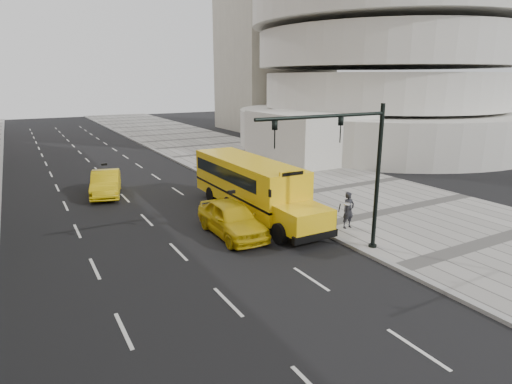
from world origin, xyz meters
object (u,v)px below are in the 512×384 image
traffic_signal (354,162)px  taxi_near (232,219)px  school_bus (250,182)px  pedestrian (348,210)px  taxi_far (106,183)px

traffic_signal → taxi_near: bearing=123.9°
school_bus → pedestrian: bearing=-60.9°
taxi_far → pedestrian: size_ratio=2.63×
taxi_near → pedestrian: (5.31, -2.28, 0.23)m
taxi_far → school_bus: bearing=-37.1°
taxi_near → traffic_signal: 6.58m
school_bus → taxi_far: school_bus is taller
taxi_near → school_bus: bearing=48.6°
taxi_near → pedestrian: bearing=-22.4°
school_bus → pedestrian: (2.81, -5.04, -0.70)m
school_bus → traffic_signal: traffic_signal is taller
taxi_far → traffic_signal: traffic_signal is taller
taxi_far → pedestrian: 15.79m
taxi_far → traffic_signal: size_ratio=0.76×
taxi_near → pedestrian: 5.78m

